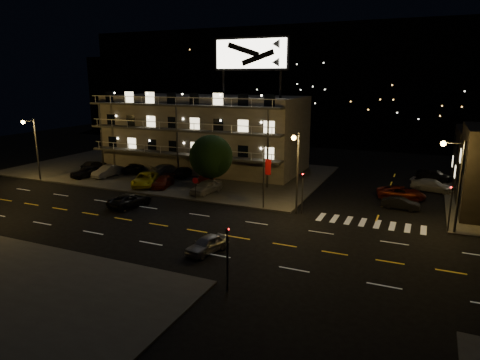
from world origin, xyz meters
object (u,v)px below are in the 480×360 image
at_px(lot_car_4, 206,187).
at_px(lot_car_7, 168,169).
at_px(road_car_west, 130,200).
at_px(tree, 211,158).
at_px(side_car_0, 401,203).
at_px(lot_car_2, 145,179).
at_px(road_car_east, 207,244).

xyz_separation_m(lot_car_4, lot_car_7, (-9.44, 6.51, -0.05)).
bearing_deg(road_car_west, tree, -110.37).
xyz_separation_m(lot_car_4, side_car_0, (20.75, 2.96, -0.30)).
height_order(lot_car_7, side_car_0, lot_car_7).
distance_m(lot_car_2, side_car_0, 29.42).
bearing_deg(side_car_0, lot_car_2, 97.86).
bearing_deg(lot_car_4, road_car_west, -113.91).
distance_m(lot_car_2, road_car_east, 22.20).
distance_m(lot_car_7, road_car_east, 27.45).
xyz_separation_m(tree, road_car_west, (-4.97, -8.62, -3.37)).
xyz_separation_m(tree, lot_car_7, (-9.42, 5.27, -3.18)).
distance_m(tree, side_car_0, 21.11).
relative_size(lot_car_4, lot_car_7, 0.91).
relative_size(lot_car_2, lot_car_4, 1.24).
relative_size(lot_car_7, road_car_west, 1.01).
height_order(side_car_0, road_car_west, road_car_west).
height_order(tree, lot_car_4, tree).
bearing_deg(lot_car_4, lot_car_2, -170.78).
distance_m(tree, lot_car_2, 9.14).
distance_m(lot_car_4, side_car_0, 20.96).
height_order(road_car_east, road_car_west, road_car_west).
height_order(lot_car_2, lot_car_7, lot_car_2).
relative_size(tree, road_car_west, 1.35).
bearing_deg(lot_car_4, tree, 100.77).
relative_size(lot_car_2, road_car_west, 1.14).
height_order(lot_car_7, road_car_east, lot_car_7).
distance_m(tree, lot_car_4, 3.37).
bearing_deg(lot_car_7, road_car_east, 153.86).
xyz_separation_m(side_car_0, road_car_west, (-25.73, -10.34, 0.06)).
bearing_deg(road_car_east, lot_car_7, 144.19).
distance_m(tree, road_car_west, 10.51).
relative_size(lot_car_7, side_car_0, 1.32).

